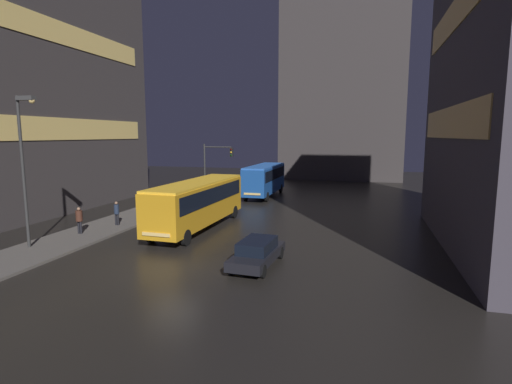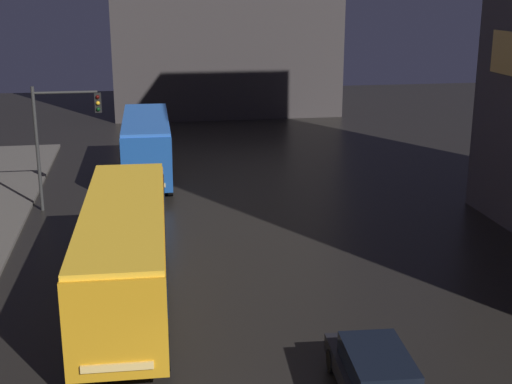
{
  "view_description": "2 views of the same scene",
  "coord_description": "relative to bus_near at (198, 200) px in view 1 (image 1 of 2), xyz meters",
  "views": [
    {
      "loc": [
        8.97,
        -17.42,
        6.7
      ],
      "look_at": [
        1.53,
        10.04,
        2.62
      ],
      "focal_mm": 28.0,
      "sensor_mm": 36.0,
      "label": 1
    },
    {
      "loc": [
        -1.73,
        -13.35,
        10.11
      ],
      "look_at": [
        2.45,
        12.03,
        2.69
      ],
      "focal_mm": 50.0,
      "sensor_mm": 36.0,
      "label": 2
    }
  ],
  "objects": [
    {
      "name": "ground_plane",
      "position": [
        2.4,
        -8.61,
        -2.11
      ],
      "size": [
        120.0,
        120.0,
        0.0
      ],
      "primitive_type": "plane",
      "color": "black"
    },
    {
      "name": "sidewalk_left",
      "position": [
        -6.6,
        1.39,
        -2.04
      ],
      "size": [
        4.0,
        48.0,
        0.15
      ],
      "color": "#56514C",
      "rests_on": "ground"
    },
    {
      "name": "building_left_tower",
      "position": [
        -17.67,
        2.45,
        9.04
      ],
      "size": [
        10.07,
        25.12,
        22.3
      ],
      "color": "#383333",
      "rests_on": "ground"
    },
    {
      "name": "building_far_backdrop",
      "position": [
        7.76,
        39.09,
        12.71
      ],
      "size": [
        18.07,
        12.0,
        29.65
      ],
      "color": "#383333",
      "rests_on": "ground"
    },
    {
      "name": "bus_near",
      "position": [
        0.0,
        0.0,
        0.0
      ],
      "size": [
        2.97,
        11.5,
        3.42
      ],
      "rotation": [
        0.0,
        0.0,
        3.11
      ],
      "color": "orange",
      "rests_on": "ground"
    },
    {
      "name": "bus_far",
      "position": [
        0.95,
        15.96,
        0.0
      ],
      "size": [
        2.62,
        9.46,
        3.44
      ],
      "rotation": [
        0.0,
        0.0,
        3.13
      ],
      "color": "#194793",
      "rests_on": "ground"
    },
    {
      "name": "car_taxi",
      "position": [
        6.24,
        -6.84,
        -1.39
      ],
      "size": [
        2.06,
        4.69,
        1.38
      ],
      "rotation": [
        0.0,
        0.0,
        3.08
      ],
      "color": "black",
      "rests_on": "ground"
    },
    {
      "name": "pedestrian_near",
      "position": [
        -6.83,
        -3.97,
        -0.87
      ],
      "size": [
        0.56,
        0.56,
        1.79
      ],
      "rotation": [
        0.0,
        0.0,
        3.5
      ],
      "color": "black",
      "rests_on": "sidewalk_left"
    },
    {
      "name": "pedestrian_mid",
      "position": [
        -5.93,
        -1.09,
        -0.93
      ],
      "size": [
        0.48,
        0.48,
        1.75
      ],
      "rotation": [
        0.0,
        0.0,
        1.13
      ],
      "color": "black",
      "rests_on": "sidewalk_left"
    },
    {
      "name": "traffic_light_main",
      "position": [
        -2.97,
        11.18,
        1.83
      ],
      "size": [
        3.08,
        0.35,
        5.82
      ],
      "color": "#2D2D2D",
      "rests_on": "ground"
    },
    {
      "name": "street_lamp_sidewalk",
      "position": [
        -7.32,
        -7.48,
        3.71
      ],
      "size": [
        1.25,
        0.36,
        8.74
      ],
      "color": "#2D2D2D",
      "rests_on": "sidewalk_left"
    }
  ]
}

